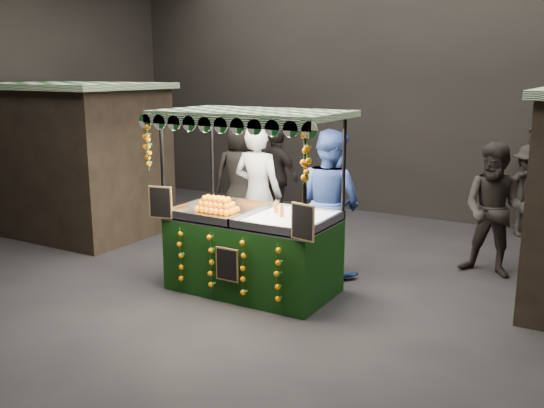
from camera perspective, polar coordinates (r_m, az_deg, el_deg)
The scene contains 12 objects.
ground at distance 7.84m, azimuth -1.06°, elevation -8.33°, with size 12.00×12.00×0.00m, color black.
market_hall at distance 7.35m, azimuth -1.17°, elevation 17.12°, with size 12.10×10.10×5.05m.
neighbour_stall_left at distance 11.06m, azimuth -18.24°, elevation 4.18°, with size 3.00×2.20×2.60m.
juice_stall at distance 7.65m, azimuth -1.88°, elevation -3.19°, with size 2.40×1.41×2.32m.
vendor_grey at distance 8.74m, azimuth -1.35°, elevation 0.91°, with size 0.77×0.53×2.07m.
vendor_blue at distance 8.35m, azimuth 5.52°, elevation 0.18°, with size 1.19×1.05×2.03m.
shopper_0 at distance 12.00m, azimuth -11.76°, elevation 3.28°, with size 0.76×0.59×1.83m.
shopper_1 at distance 8.76m, azimuth 20.43°, elevation -0.55°, with size 0.96×0.78×1.86m.
shopper_2 at distance 11.20m, azimuth 0.52°, elevation 2.68°, with size 1.11×0.70×1.75m.
shopper_3 at distance 11.12m, azimuth 23.15°, elevation 1.15°, with size 1.18×1.05×1.58m.
shopper_4 at distance 10.90m, azimuth -3.04°, elevation 2.79°, with size 1.10×0.93×1.90m.
shopper_6 at distance 11.09m, azimuth 23.50°, elevation 1.97°, with size 0.69×0.82×1.92m.
Camera 1 is at (3.79, -6.27, 2.79)m, focal length 39.57 mm.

